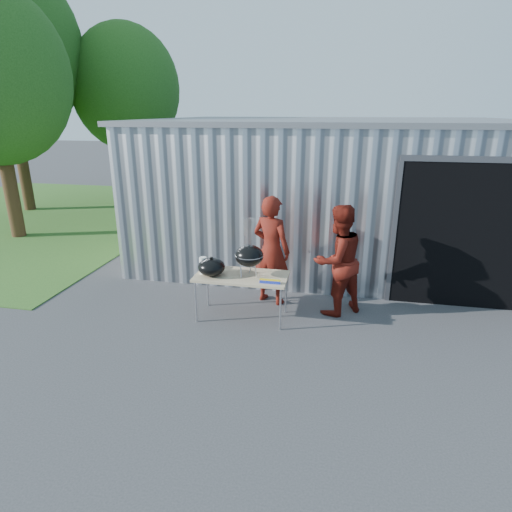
% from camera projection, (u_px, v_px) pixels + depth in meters
% --- Properties ---
extents(ground, '(80.00, 80.00, 0.00)m').
position_uv_depth(ground, '(258.00, 333.00, 6.64)').
color(ground, '#373739').
extents(building, '(8.20, 6.20, 3.10)m').
position_uv_depth(building, '(333.00, 187.00, 10.22)').
color(building, silver).
rests_on(building, ground).
extents(grass_patch, '(10.00, 12.00, 0.02)m').
position_uv_depth(grass_patch, '(23.00, 217.00, 13.90)').
color(grass_patch, '#2D591E').
rests_on(grass_patch, ground).
extents(tree_mid, '(4.76, 4.76, 7.89)m').
position_uv_depth(tree_mid, '(3.00, 47.00, 13.26)').
color(tree_mid, '#442D19').
rests_on(tree_mid, ground).
extents(tree_far, '(3.71, 3.71, 6.15)m').
position_uv_depth(tree_far, '(126.00, 89.00, 14.92)').
color(tree_far, '#442D19').
rests_on(tree_far, ground).
extents(folding_table, '(1.50, 0.75, 0.75)m').
position_uv_depth(folding_table, '(242.00, 277.00, 6.95)').
color(folding_table, tan).
rests_on(folding_table, ground).
extents(kettle_grill, '(0.47, 0.47, 0.94)m').
position_uv_depth(kettle_grill, '(249.00, 251.00, 6.77)').
color(kettle_grill, black).
rests_on(kettle_grill, folding_table).
extents(grill_lid, '(0.44, 0.44, 0.32)m').
position_uv_depth(grill_lid, '(212.00, 267.00, 6.88)').
color(grill_lid, black).
rests_on(grill_lid, folding_table).
extents(paper_towels, '(0.12, 0.12, 0.28)m').
position_uv_depth(paper_towels, '(203.00, 265.00, 6.96)').
color(paper_towels, white).
rests_on(paper_towels, folding_table).
extents(white_tub, '(0.20, 0.15, 0.10)m').
position_uv_depth(white_tub, '(213.00, 265.00, 7.22)').
color(white_tub, white).
rests_on(white_tub, folding_table).
extents(foil_box, '(0.32, 0.06, 0.06)m').
position_uv_depth(foil_box, '(270.00, 281.00, 6.60)').
color(foil_box, '#1A2EAE').
rests_on(foil_box, folding_table).
extents(person_cook, '(0.82, 0.68, 1.94)m').
position_uv_depth(person_cook, '(271.00, 250.00, 7.46)').
color(person_cook, '#5C150D').
rests_on(person_cook, ground).
extents(person_bystander, '(1.15, 1.13, 1.87)m').
position_uv_depth(person_bystander, '(338.00, 260.00, 7.05)').
color(person_bystander, '#5C150D').
rests_on(person_bystander, ground).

